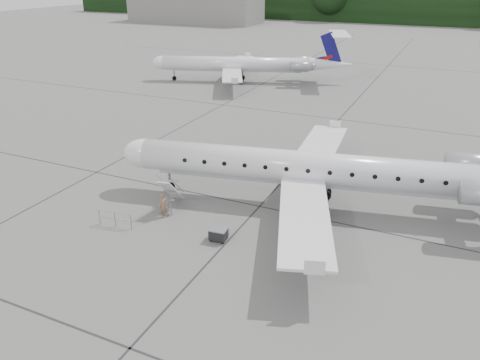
% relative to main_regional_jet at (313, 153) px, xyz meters
% --- Properties ---
extents(ground, '(320.00, 320.00, 0.00)m').
position_rel_main_regional_jet_xyz_m(ground, '(2.09, -6.53, -3.82)').
color(ground, slate).
rests_on(ground, ground).
extents(treeline, '(260.00, 4.00, 8.00)m').
position_rel_main_regional_jet_xyz_m(treeline, '(2.09, 123.47, 0.18)').
color(treeline, black).
rests_on(treeline, ground).
extents(terminal_building, '(40.00, 14.00, 10.00)m').
position_rel_main_regional_jet_xyz_m(terminal_building, '(-67.91, 103.47, 1.18)').
color(terminal_building, slate).
rests_on(terminal_building, ground).
extents(main_regional_jet, '(33.55, 27.10, 7.64)m').
position_rel_main_regional_jet_xyz_m(main_regional_jet, '(0.00, 0.00, 0.00)').
color(main_regional_jet, silver).
rests_on(main_regional_jet, ground).
extents(airstair, '(1.34, 2.62, 2.39)m').
position_rel_main_regional_jet_xyz_m(airstair, '(-8.34, -4.16, -2.62)').
color(airstair, silver).
rests_on(airstair, ground).
extents(passenger, '(0.72, 0.65, 1.65)m').
position_rel_main_regional_jet_xyz_m(passenger, '(-8.05, -5.53, -2.99)').
color(passenger, brown).
rests_on(passenger, ground).
extents(safety_railing, '(2.19, 0.40, 1.00)m').
position_rel_main_regional_jet_xyz_m(safety_railing, '(-10.12, -7.86, -3.32)').
color(safety_railing, gray).
rests_on(safety_railing, ground).
extents(baggage_cart, '(1.04, 0.88, 0.85)m').
position_rel_main_regional_jet_xyz_m(baggage_cart, '(-3.55, -6.61, -3.40)').
color(baggage_cart, black).
rests_on(baggage_cart, ground).
extents(bg_regional_left, '(31.37, 26.79, 6.97)m').
position_rel_main_regional_jet_xyz_m(bg_regional_left, '(-21.08, 32.88, -0.33)').
color(bg_regional_left, silver).
rests_on(bg_regional_left, ground).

